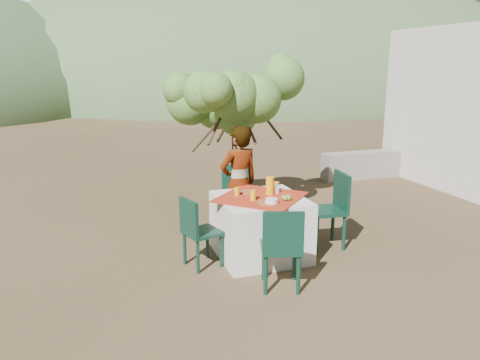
# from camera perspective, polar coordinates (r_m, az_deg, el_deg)

# --- Properties ---
(ground) EXTENTS (160.00, 160.00, 0.00)m
(ground) POSITION_cam_1_polar(r_m,az_deg,el_deg) (5.81, 6.23, -9.64)
(ground) COLOR #3E2F1C
(ground) RESTS_ON ground
(table) EXTENTS (1.30, 1.30, 0.76)m
(table) POSITION_cam_1_polar(r_m,az_deg,el_deg) (5.77, 2.49, -5.69)
(table) COLOR silver
(table) RESTS_ON ground
(chair_far) EXTENTS (0.54, 0.54, 0.91)m
(chair_far) POSITION_cam_1_polar(r_m,az_deg,el_deg) (6.70, -0.45, -1.72)
(chair_far) COLOR black
(chair_far) RESTS_ON ground
(chair_near) EXTENTS (0.52, 0.52, 0.90)m
(chair_near) POSITION_cam_1_polar(r_m,az_deg,el_deg) (4.88, 5.12, -7.98)
(chair_near) COLOR black
(chair_near) RESTS_ON ground
(chair_left) EXTENTS (0.48, 0.48, 0.84)m
(chair_left) POSITION_cam_1_polar(r_m,az_deg,el_deg) (5.44, -5.27, -6.01)
(chair_left) COLOR black
(chair_left) RESTS_ON ground
(chair_right) EXTENTS (0.50, 0.50, 0.98)m
(chair_right) POSITION_cam_1_polar(r_m,az_deg,el_deg) (6.14, 11.18, -3.13)
(chair_right) COLOR black
(chair_right) RESTS_ON ground
(person) EXTENTS (0.63, 0.49, 1.54)m
(person) POSITION_cam_1_polar(r_m,az_deg,el_deg) (6.24, -0.14, -0.37)
(person) COLOR #8C6651
(person) RESTS_ON ground
(shrub_tree) EXTENTS (1.83, 1.79, 2.15)m
(shrub_tree) POSITION_cam_1_polar(r_m,az_deg,el_deg) (7.06, -0.11, 8.92)
(shrub_tree) COLOR #422F21
(shrub_tree) RESTS_ON ground
(stone_wall) EXTENTS (2.60, 0.35, 0.55)m
(stone_wall) POSITION_cam_1_polar(r_m,az_deg,el_deg) (10.31, 16.64, 1.93)
(stone_wall) COLOR gray
(stone_wall) RESTS_ON ground
(hill_near_right) EXTENTS (48.00, 48.00, 20.00)m
(hill_near_right) POSITION_cam_1_polar(r_m,az_deg,el_deg) (43.30, 0.70, 10.87)
(hill_near_right) COLOR #37522E
(hill_near_right) RESTS_ON ground
(hill_far_center) EXTENTS (60.00, 60.00, 24.00)m
(hill_far_center) POSITION_cam_1_polar(r_m,az_deg,el_deg) (56.89, -20.69, 10.73)
(hill_far_center) COLOR gray
(hill_far_center) RESTS_ON ground
(hill_far_right) EXTENTS (36.00, 36.00, 14.00)m
(hill_far_right) POSITION_cam_1_polar(r_m,az_deg,el_deg) (59.20, 12.43, 11.38)
(hill_far_right) COLOR gray
(hill_far_right) RESTS_ON ground
(plate_far) EXTENTS (0.21, 0.21, 0.01)m
(plate_far) POSITION_cam_1_polar(r_m,az_deg,el_deg) (5.84, 1.02, -1.43)
(plate_far) COLOR brown
(plate_far) RESTS_ON table
(plate_near) EXTENTS (0.23, 0.23, 0.01)m
(plate_near) POSITION_cam_1_polar(r_m,az_deg,el_deg) (5.39, 3.28, -2.75)
(plate_near) COLOR brown
(plate_near) RESTS_ON table
(glass_far) EXTENTS (0.06, 0.06, 0.10)m
(glass_far) POSITION_cam_1_polar(r_m,az_deg,el_deg) (5.68, -0.38, -1.40)
(glass_far) COLOR orange
(glass_far) RESTS_ON table
(glass_near) EXTENTS (0.07, 0.07, 0.12)m
(glass_near) POSITION_cam_1_polar(r_m,az_deg,el_deg) (5.50, 1.60, -1.84)
(glass_near) COLOR orange
(glass_near) RESTS_ON table
(juice_pitcher) EXTENTS (0.10, 0.10, 0.22)m
(juice_pitcher) POSITION_cam_1_polar(r_m,az_deg,el_deg) (5.73, 3.66, -0.69)
(juice_pitcher) COLOR orange
(juice_pitcher) RESTS_ON table
(bowl_plate) EXTENTS (0.18, 0.18, 0.01)m
(bowl_plate) POSITION_cam_1_polar(r_m,az_deg,el_deg) (5.36, 3.86, -2.87)
(bowl_plate) COLOR brown
(bowl_plate) RESTS_ON table
(white_bowl) EXTENTS (0.14, 0.14, 0.05)m
(white_bowl) POSITION_cam_1_polar(r_m,az_deg,el_deg) (5.35, 3.86, -2.55)
(white_bowl) COLOR silver
(white_bowl) RESTS_ON bowl_plate
(jar_left) EXTENTS (0.05, 0.05, 0.08)m
(jar_left) POSITION_cam_1_polar(r_m,az_deg,el_deg) (5.84, 4.55, -1.13)
(jar_left) COLOR orange
(jar_left) RESTS_ON table
(jar_right) EXTENTS (0.07, 0.07, 0.10)m
(jar_right) POSITION_cam_1_polar(r_m,az_deg,el_deg) (5.95, 4.49, -0.72)
(jar_right) COLOR orange
(jar_right) RESTS_ON table
(napkin_holder) EXTENTS (0.08, 0.06, 0.10)m
(napkin_holder) POSITION_cam_1_polar(r_m,az_deg,el_deg) (5.80, 4.37, -1.13)
(napkin_holder) COLOR silver
(napkin_holder) RESTS_ON table
(fruit_cluster) EXTENTS (0.12, 0.12, 0.06)m
(fruit_cluster) POSITION_cam_1_polar(r_m,az_deg,el_deg) (5.52, 5.68, -2.14)
(fruit_cluster) COLOR olive
(fruit_cluster) RESTS_ON table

